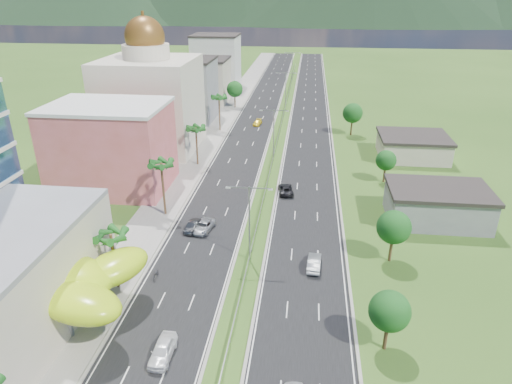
% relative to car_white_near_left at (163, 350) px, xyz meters
% --- Properties ---
extents(ground, '(500.00, 500.00, 0.00)m').
position_rel_car_white_near_left_xyz_m(ground, '(6.39, 8.81, -0.89)').
color(ground, '#2D5119').
rests_on(ground, ground).
extents(road_left, '(11.00, 260.00, 0.04)m').
position_rel_car_white_near_left_xyz_m(road_left, '(-1.11, 98.81, -0.87)').
color(road_left, black).
rests_on(road_left, ground).
extents(road_right, '(11.00, 260.00, 0.04)m').
position_rel_car_white_near_left_xyz_m(road_right, '(13.89, 98.81, -0.87)').
color(road_right, black).
rests_on(road_right, ground).
extents(sidewalk_left, '(7.00, 260.00, 0.12)m').
position_rel_car_white_near_left_xyz_m(sidewalk_left, '(-10.61, 98.81, -0.83)').
color(sidewalk_left, gray).
rests_on(sidewalk_left, ground).
extents(median_guardrail, '(0.10, 216.06, 0.76)m').
position_rel_car_white_near_left_xyz_m(median_guardrail, '(6.39, 80.80, -0.27)').
color(median_guardrail, gray).
rests_on(median_guardrail, ground).
extents(streetlight_median_b, '(6.04, 0.25, 11.00)m').
position_rel_car_white_near_left_xyz_m(streetlight_median_b, '(6.39, 18.81, 5.86)').
color(streetlight_median_b, gray).
rests_on(streetlight_median_b, ground).
extents(streetlight_median_c, '(6.04, 0.25, 11.00)m').
position_rel_car_white_near_left_xyz_m(streetlight_median_c, '(6.39, 58.81, 5.86)').
color(streetlight_median_c, gray).
rests_on(streetlight_median_c, ground).
extents(streetlight_median_d, '(6.04, 0.25, 11.00)m').
position_rel_car_white_near_left_xyz_m(streetlight_median_d, '(6.39, 103.81, 5.86)').
color(streetlight_median_d, gray).
rests_on(streetlight_median_d, ground).
extents(streetlight_median_e, '(6.04, 0.25, 11.00)m').
position_rel_car_white_near_left_xyz_m(streetlight_median_e, '(6.39, 148.81, 5.86)').
color(streetlight_median_e, gray).
rests_on(streetlight_median_e, ground).
extents(lime_canopy, '(18.00, 15.00, 7.40)m').
position_rel_car_white_near_left_xyz_m(lime_canopy, '(-13.61, 4.81, 4.10)').
color(lime_canopy, '#B1DA15').
rests_on(lime_canopy, ground).
extents(pink_shophouse, '(20.00, 15.00, 15.00)m').
position_rel_car_white_near_left_xyz_m(pink_shophouse, '(-21.61, 40.81, 6.61)').
color(pink_shophouse, '#C35750').
rests_on(pink_shophouse, ground).
extents(domed_building, '(20.00, 20.00, 28.70)m').
position_rel_car_white_near_left_xyz_m(domed_building, '(-21.61, 63.81, 10.47)').
color(domed_building, beige).
rests_on(domed_building, ground).
extents(midrise_grey, '(16.00, 15.00, 16.00)m').
position_rel_car_white_near_left_xyz_m(midrise_grey, '(-20.61, 88.81, 7.11)').
color(midrise_grey, gray).
rests_on(midrise_grey, ground).
extents(midrise_beige, '(16.00, 15.00, 13.00)m').
position_rel_car_white_near_left_xyz_m(midrise_beige, '(-20.61, 110.81, 5.61)').
color(midrise_beige, '#BCB39B').
rests_on(midrise_beige, ground).
extents(midrise_white, '(16.00, 15.00, 18.00)m').
position_rel_car_white_near_left_xyz_m(midrise_white, '(-20.61, 133.81, 8.11)').
color(midrise_white, silver).
rests_on(midrise_white, ground).
extents(shed_near, '(15.00, 10.00, 5.00)m').
position_rel_car_white_near_left_xyz_m(shed_near, '(34.39, 33.81, 1.61)').
color(shed_near, gray).
rests_on(shed_near, ground).
extents(shed_far, '(14.00, 12.00, 4.40)m').
position_rel_car_white_near_left_xyz_m(shed_far, '(36.39, 63.81, 1.31)').
color(shed_far, '#BCB39B').
rests_on(shed_far, ground).
extents(palm_tree_b, '(3.60, 3.60, 8.10)m').
position_rel_car_white_near_left_xyz_m(palm_tree_b, '(-9.11, 10.81, 6.17)').
color(palm_tree_b, '#47301C').
rests_on(palm_tree_b, ground).
extents(palm_tree_c, '(3.60, 3.60, 9.60)m').
position_rel_car_white_near_left_xyz_m(palm_tree_c, '(-9.11, 30.81, 7.61)').
color(palm_tree_c, '#47301C').
rests_on(palm_tree_c, ground).
extents(palm_tree_d, '(3.60, 3.60, 8.60)m').
position_rel_car_white_near_left_xyz_m(palm_tree_d, '(-9.11, 53.81, 6.65)').
color(palm_tree_d, '#47301C').
rests_on(palm_tree_d, ground).
extents(palm_tree_e, '(3.60, 3.60, 9.40)m').
position_rel_car_white_near_left_xyz_m(palm_tree_e, '(-9.11, 78.81, 7.42)').
color(palm_tree_e, '#47301C').
rests_on(palm_tree_e, ground).
extents(leafy_tree_lfar, '(4.90, 4.90, 8.05)m').
position_rel_car_white_near_left_xyz_m(leafy_tree_lfar, '(-9.11, 103.81, 4.69)').
color(leafy_tree_lfar, '#47301C').
rests_on(leafy_tree_lfar, ground).
extents(leafy_tree_ra, '(4.20, 4.20, 6.90)m').
position_rel_car_white_near_left_xyz_m(leafy_tree_ra, '(22.39, 3.81, 3.89)').
color(leafy_tree_ra, '#47301C').
rests_on(leafy_tree_ra, ground).
extents(leafy_tree_rb, '(4.55, 4.55, 7.47)m').
position_rel_car_white_near_left_xyz_m(leafy_tree_rb, '(25.39, 20.81, 4.29)').
color(leafy_tree_rb, '#47301C').
rests_on(leafy_tree_rb, ground).
extents(leafy_tree_rc, '(3.85, 3.85, 6.33)m').
position_rel_car_white_near_left_xyz_m(leafy_tree_rc, '(28.39, 48.81, 3.48)').
color(leafy_tree_rc, '#47301C').
rests_on(leafy_tree_rc, ground).
extents(leafy_tree_rd, '(4.90, 4.90, 8.05)m').
position_rel_car_white_near_left_xyz_m(leafy_tree_rd, '(24.39, 78.81, 4.69)').
color(leafy_tree_rd, '#47301C').
rests_on(leafy_tree_rd, ground).
extents(mountain_ridge, '(860.00, 140.00, 90.00)m').
position_rel_car_white_near_left_xyz_m(mountain_ridge, '(66.39, 458.81, -0.89)').
color(mountain_ridge, black).
rests_on(mountain_ridge, ground).
extents(car_white_near_left, '(2.04, 5.00, 1.70)m').
position_rel_car_white_near_left_xyz_m(car_white_near_left, '(0.00, 0.00, 0.00)').
color(car_white_near_left, white).
rests_on(car_white_near_left, road_left).
extents(car_dark_left, '(2.17, 4.45, 1.41)m').
position_rel_car_white_near_left_xyz_m(car_dark_left, '(-3.26, 25.98, -0.15)').
color(car_dark_left, black).
rests_on(car_dark_left, road_left).
extents(car_silver_mid_left, '(3.20, 5.42, 1.42)m').
position_rel_car_white_near_left_xyz_m(car_silver_mid_left, '(-1.67, 26.12, -0.14)').
color(car_silver_mid_left, '#93959A').
rests_on(car_silver_mid_left, road_left).
extents(car_yellow_far_left, '(2.34, 4.56, 1.27)m').
position_rel_car_white_near_left_xyz_m(car_yellow_far_left, '(-0.03, 85.06, -0.22)').
color(car_yellow_far_left, yellow).
rests_on(car_yellow_far_left, road_left).
extents(car_silver_right, '(1.97, 4.93, 1.59)m').
position_rel_car_white_near_left_xyz_m(car_silver_right, '(15.14, 17.85, -0.05)').
color(car_silver_right, '#9A9DA1').
rests_on(car_silver_right, road_right).
extents(car_dark_far_right, '(3.23, 5.69, 1.50)m').
position_rel_car_white_near_left_xyz_m(car_dark_far_right, '(10.07, 41.46, -0.10)').
color(car_dark_far_right, black).
rests_on(car_dark_far_right, road_right).
extents(motorcycle, '(0.74, 2.16, 1.37)m').
position_rel_car_white_near_left_xyz_m(motorcycle, '(-5.02, 13.17, -0.17)').
color(motorcycle, black).
rests_on(motorcycle, road_left).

